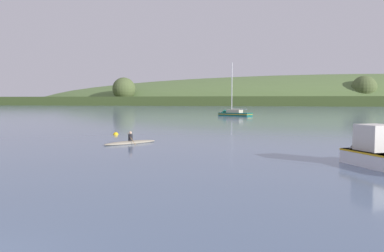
% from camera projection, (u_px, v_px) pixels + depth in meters
% --- Properties ---
extents(far_shoreline_hill, '(576.19, 111.89, 38.92)m').
position_uv_depth(far_shoreline_hill, '(329.00, 104.00, 238.71)').
color(far_shoreline_hill, '#3C4E24').
rests_on(far_shoreline_hill, ground).
extents(sailboat_outer_reach, '(7.65, 5.26, 11.70)m').
position_uv_depth(sailboat_outer_reach, '(231.00, 115.00, 74.82)').
color(sailboat_outer_reach, '#0F564C').
rests_on(sailboat_outer_reach, ground).
extents(fishing_boat_moored, '(4.11, 5.37, 3.24)m').
position_uv_depth(fishing_boat_moored, '(383.00, 158.00, 17.83)').
color(fishing_boat_moored, white).
rests_on(fishing_boat_moored, ground).
extents(canoe_with_paddler, '(3.34, 3.89, 1.02)m').
position_uv_depth(canoe_with_paddler, '(131.00, 142.00, 27.37)').
color(canoe_with_paddler, gray).
rests_on(canoe_with_paddler, ground).
extents(mooring_buoy_foreground, '(0.48, 0.48, 0.56)m').
position_uv_depth(mooring_buoy_foreground, '(116.00, 135.00, 34.42)').
color(mooring_buoy_foreground, yellow).
rests_on(mooring_buoy_foreground, ground).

